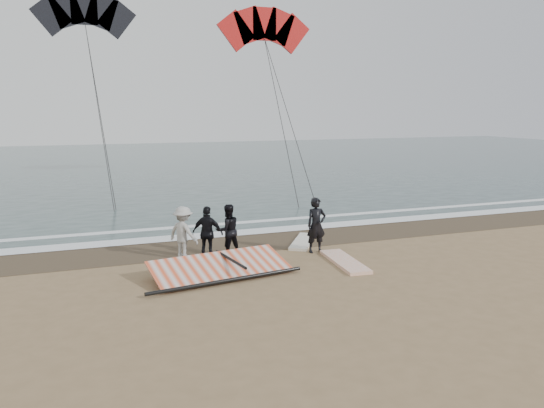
# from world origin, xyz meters

# --- Properties ---
(ground) EXTENTS (120.00, 120.00, 0.00)m
(ground) POSITION_xyz_m (0.00, 0.00, 0.00)
(ground) COLOR #8C704C
(ground) RESTS_ON ground
(sea) EXTENTS (120.00, 54.00, 0.02)m
(sea) POSITION_xyz_m (0.00, 33.00, 0.01)
(sea) COLOR #233838
(sea) RESTS_ON ground
(wet_sand) EXTENTS (120.00, 2.80, 0.01)m
(wet_sand) POSITION_xyz_m (0.00, 4.50, 0.01)
(wet_sand) COLOR #4C3D2B
(wet_sand) RESTS_ON ground
(foam_near) EXTENTS (120.00, 0.90, 0.01)m
(foam_near) POSITION_xyz_m (0.00, 5.90, 0.03)
(foam_near) COLOR white
(foam_near) RESTS_ON sea
(foam_far) EXTENTS (120.00, 0.45, 0.01)m
(foam_far) POSITION_xyz_m (0.00, 7.60, 0.03)
(foam_far) COLOR white
(foam_far) RESTS_ON sea
(man_main) EXTENTS (0.66, 0.44, 1.81)m
(man_main) POSITION_xyz_m (1.62, 2.48, 0.91)
(man_main) COLOR black
(man_main) RESTS_ON ground
(board_white) EXTENTS (0.92, 2.56, 0.10)m
(board_white) POSITION_xyz_m (1.92, 1.04, 0.05)
(board_white) COLOR white
(board_white) RESTS_ON ground
(board_cream) EXTENTS (1.76, 2.25, 0.10)m
(board_cream) POSITION_xyz_m (1.71, 3.74, 0.05)
(board_cream) COLOR silver
(board_cream) RESTS_ON ground
(trio_cluster) EXTENTS (2.42, 1.35, 1.68)m
(trio_cluster) POSITION_xyz_m (-1.96, 3.05, 0.84)
(trio_cluster) COLOR black
(trio_cluster) RESTS_ON ground
(sail_rig) EXTENTS (4.46, 2.30, 0.51)m
(sail_rig) POSITION_xyz_m (-2.01, 1.26, 0.20)
(sail_rig) COLOR black
(sail_rig) RESTS_ON ground
(kite_red) EXTENTS (6.63, 5.03, 13.42)m
(kite_red) POSITION_xyz_m (5.83, 19.62, 9.29)
(kite_red) COLOR red
(kite_red) RESTS_ON ground
(kite_dark) EXTENTS (7.09, 6.41, 16.10)m
(kite_dark) POSITION_xyz_m (-4.64, 24.26, 10.31)
(kite_dark) COLOR black
(kite_dark) RESTS_ON ground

